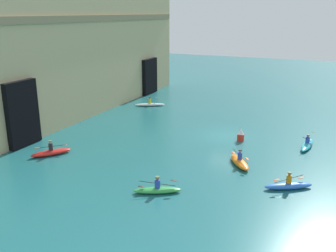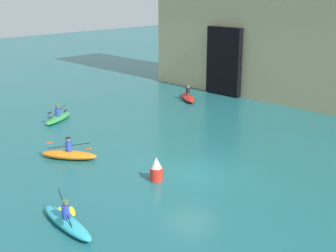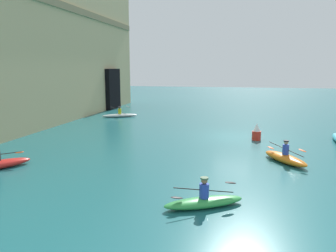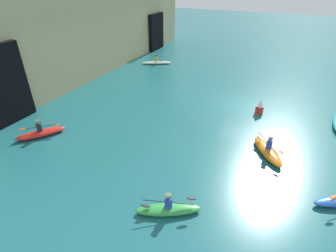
% 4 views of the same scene
% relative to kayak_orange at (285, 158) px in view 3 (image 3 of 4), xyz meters
% --- Properties ---
extents(ground_plane, '(120.00, 120.00, 0.00)m').
position_rel_kayak_orange_xyz_m(ground_plane, '(5.88, 2.79, -0.25)').
color(ground_plane, '#1E6066').
extents(cliff_bluff, '(36.73, 7.13, 15.31)m').
position_rel_kayak_orange_xyz_m(cliff_bluff, '(7.47, 20.43, 7.38)').
color(cliff_bluff, tan).
rests_on(cliff_bluff, ground).
extents(kayak_orange, '(2.91, 2.32, 1.15)m').
position_rel_kayak_orange_xyz_m(kayak_orange, '(0.00, 0.00, 0.00)').
color(kayak_orange, orange).
rests_on(kayak_orange, ground).
extents(kayak_green, '(2.00, 2.89, 1.07)m').
position_rel_kayak_orange_xyz_m(kayak_green, '(-6.32, 3.45, -0.03)').
color(kayak_green, green).
rests_on(kayak_green, ground).
extents(kayak_white, '(2.20, 3.33, 1.14)m').
position_rel_kayak_orange_xyz_m(kayak_white, '(12.90, 13.82, -0.04)').
color(kayak_white, white).
rests_on(kayak_white, ground).
extents(marker_buoy, '(0.59, 0.59, 1.12)m').
position_rel_kayak_orange_xyz_m(marker_buoy, '(5.12, 1.21, 0.27)').
color(marker_buoy, red).
rests_on(marker_buoy, ground).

